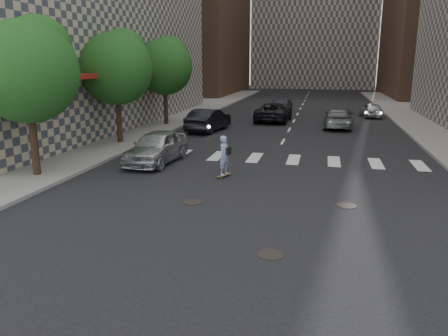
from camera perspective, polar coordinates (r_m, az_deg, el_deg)
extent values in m
plane|color=black|center=(13.99, 2.40, -6.58)|extent=(160.00, 160.00, 0.00)
cube|color=gray|center=(37.27, -14.28, 5.96)|extent=(13.00, 80.00, 0.15)
cube|color=black|center=(26.76, -17.83, 6.97)|extent=(0.30, 14.00, 4.00)
cube|color=maroon|center=(26.22, -16.63, 11.54)|extent=(1.60, 14.00, 0.25)
cylinder|color=#382619|center=(20.10, -23.56, 3.13)|extent=(0.32, 0.32, 2.80)
sphere|color=#1D4416|center=(19.83, -24.37, 11.38)|extent=(4.20, 4.20, 4.20)
sphere|color=#1D4416|center=(20.20, -23.12, 14.09)|extent=(2.80, 2.80, 2.80)
cylinder|color=#382619|center=(26.88, -13.54, 6.30)|extent=(0.32, 0.32, 2.80)
sphere|color=#1D4416|center=(26.68, -13.90, 12.49)|extent=(4.20, 4.20, 4.20)
sphere|color=#1D4416|center=(27.14, -13.04, 14.45)|extent=(2.80, 2.80, 2.80)
cylinder|color=#382619|center=(34.19, -7.62, 8.08)|extent=(0.32, 0.32, 2.80)
sphere|color=#1D4416|center=(34.04, -7.78, 12.94)|extent=(4.20, 4.20, 4.20)
sphere|color=#1D4416|center=(34.53, -7.15, 14.46)|extent=(2.80, 2.80, 2.80)
cylinder|color=black|center=(11.54, 6.09, -11.17)|extent=(0.70, 0.70, 0.02)
cylinder|color=black|center=(15.54, -4.09, -4.46)|extent=(0.70, 0.70, 0.02)
cylinder|color=black|center=(15.71, 15.72, -4.75)|extent=(0.70, 0.70, 0.02)
cube|color=brown|center=(18.88, 0.06, -0.89)|extent=(0.55, 0.92, 0.02)
cylinder|color=#33A663|center=(18.69, -0.70, -1.22)|extent=(0.05, 0.07, 0.06)
cylinder|color=#33A663|center=(18.60, -0.30, -1.30)|extent=(0.05, 0.07, 0.06)
cylinder|color=#33A663|center=(19.19, 0.42, -0.82)|extent=(0.05, 0.07, 0.06)
cylinder|color=#33A663|center=(19.10, 0.82, -0.89)|extent=(0.05, 0.07, 0.06)
imported|color=#7B93B4|center=(18.68, 0.07, 1.66)|extent=(0.61, 0.73, 1.70)
cube|color=black|center=(18.58, 0.61, 2.25)|extent=(0.20, 0.30, 0.32)
imported|color=#B2B5B9|center=(21.58, -8.77, 2.75)|extent=(2.16, 4.80, 1.60)
imported|color=black|center=(31.25, -2.03, 6.28)|extent=(2.35, 5.05, 1.60)
imported|color=slate|center=(33.98, 14.71, 6.37)|extent=(2.40, 5.33, 1.52)
imported|color=black|center=(36.67, 6.52, 7.28)|extent=(2.77, 5.69, 1.56)
imported|color=silver|center=(41.34, 18.63, 7.20)|extent=(2.01, 3.97, 1.30)
imported|color=black|center=(43.00, 7.63, 8.06)|extent=(1.73, 4.25, 1.37)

